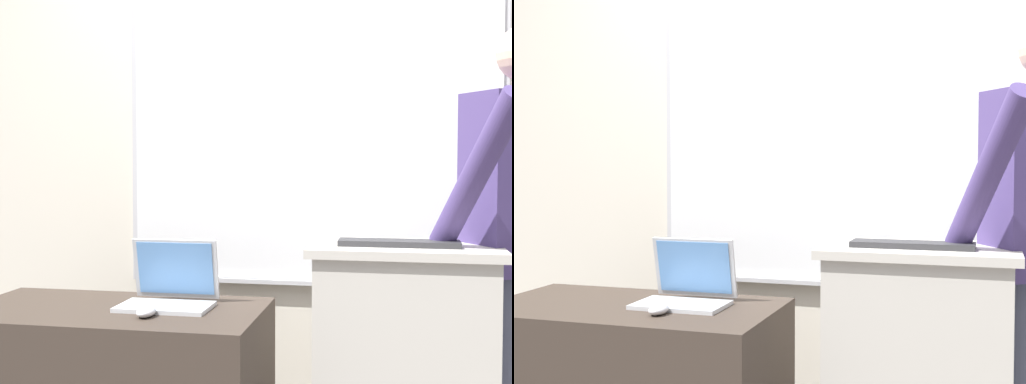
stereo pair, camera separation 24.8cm
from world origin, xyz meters
TOP-DOWN VIEW (x-y plane):
  - back_wall at (-0.00, 1.24)m, footprint 6.40×0.17m
  - lectern_podium at (0.39, 0.53)m, footprint 0.65×0.46m
  - laptop at (-0.44, 0.47)m, footprint 0.32×0.26m
  - wireless_keyboard at (0.36, 0.48)m, footprint 0.40×0.12m
  - computer_mouse_by_laptop at (-0.46, 0.27)m, footprint 0.06×0.10m

SIDE VIEW (x-z plane):
  - lectern_podium at x=0.39m, z-range 0.00..0.95m
  - computer_mouse_by_laptop at x=-0.46m, z-range 0.72..0.75m
  - laptop at x=-0.44m, z-range 0.67..0.90m
  - wireless_keyboard at x=0.36m, z-range 0.95..0.97m
  - back_wall at x=0.00m, z-range -0.01..2.93m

